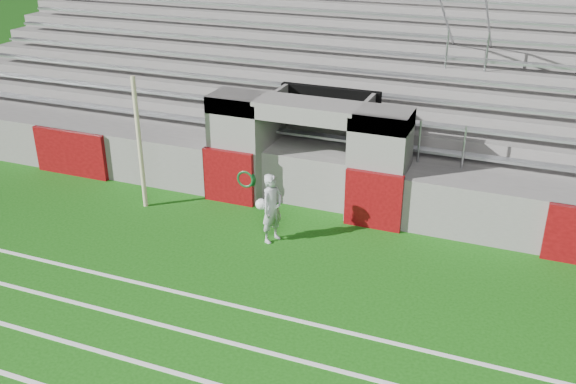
% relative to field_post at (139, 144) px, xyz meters
% --- Properties ---
extents(ground, '(90.00, 90.00, 0.00)m').
position_rel_field_post_xyz_m(ground, '(3.61, -2.00, -1.61)').
color(ground, '#134E0D').
rests_on(ground, ground).
extents(field_post, '(0.11, 0.11, 3.22)m').
position_rel_field_post_xyz_m(field_post, '(0.00, 0.00, 0.00)').
color(field_post, beige).
rests_on(field_post, ground).
extents(stadium_structure, '(26.00, 8.48, 5.42)m').
position_rel_field_post_xyz_m(stadium_structure, '(3.61, 5.97, -0.12)').
color(stadium_structure, slate).
rests_on(stadium_structure, ground).
extents(goalkeeper_with_ball, '(0.61, 0.66, 1.56)m').
position_rel_field_post_xyz_m(goalkeeper_with_ball, '(3.53, -0.45, -0.83)').
color(goalkeeper_with_ball, '#AAAEB3').
rests_on(goalkeeper_with_ball, ground).
extents(hose_coil, '(0.49, 0.14, 0.50)m').
position_rel_field_post_xyz_m(hose_coil, '(2.28, 0.92, -0.91)').
color(hose_coil, '#0D4313').
rests_on(hose_coil, ground).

